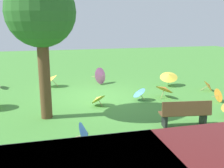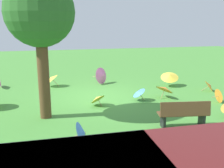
# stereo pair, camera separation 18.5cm
# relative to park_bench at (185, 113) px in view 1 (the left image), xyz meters

# --- Properties ---
(ground) EXTENTS (40.00, 40.00, 0.00)m
(ground) POSITION_rel_park_bench_xyz_m (2.06, -4.03, -0.47)
(ground) COLOR #478C38
(park_bench) EXTENTS (1.65, 0.70, 0.90)m
(park_bench) POSITION_rel_park_bench_xyz_m (0.00, 0.00, 0.00)
(park_bench) COLOR brown
(park_bench) RESTS_ON ground
(shade_tree) EXTENTS (2.30, 2.30, 4.77)m
(shade_tree) POSITION_rel_park_bench_xyz_m (4.28, -1.96, 3.07)
(shade_tree) COLOR brown
(shade_tree) RESTS_ON ground
(parasol_yellow_0) EXTENTS (0.74, 0.80, 0.72)m
(parasol_yellow_0) POSITION_rel_park_bench_xyz_m (4.03, -6.49, -0.03)
(parasol_yellow_0) COLOR tan
(parasol_yellow_0) RESTS_ON ground
(parasol_orange_0) EXTENTS (0.50, 0.60, 0.60)m
(parasol_orange_0) POSITION_rel_park_bench_xyz_m (-2.78, -2.09, -0.16)
(parasol_orange_0) COLOR tan
(parasol_orange_0) RESTS_ON ground
(parasol_yellow_1) EXTENTS (1.17, 1.17, 0.83)m
(parasol_yellow_1) POSITION_rel_park_bench_xyz_m (-1.93, -5.15, 0.08)
(parasol_yellow_1) COLOR tan
(parasol_yellow_1) RESTS_ON ground
(parasol_yellow_2) EXTENTS (0.82, 0.81, 0.54)m
(parasol_yellow_2) POSITION_rel_park_bench_xyz_m (2.28, -2.84, -0.16)
(parasol_yellow_2) COLOR tan
(parasol_yellow_2) RESTS_ON ground
(parasol_pink_0) EXTENTS (0.93, 0.96, 0.91)m
(parasol_pink_0) POSITION_rel_park_bench_xyz_m (1.36, -6.47, -0.01)
(parasol_pink_0) COLOR tan
(parasol_pink_0) RESTS_ON ground
(parasol_orange_3) EXTENTS (0.99, 1.01, 0.67)m
(parasol_orange_3) POSITION_rel_park_bench_xyz_m (-0.81, -3.24, -0.04)
(parasol_orange_3) COLOR tan
(parasol_orange_3) RESTS_ON ground
(parasol_blue_1) EXTENTS (0.76, 0.77, 0.70)m
(parasol_blue_1) POSITION_rel_park_bench_xyz_m (3.26, 0.52, -0.11)
(parasol_blue_1) COLOR tan
(parasol_blue_1) RESTS_ON ground
(parasol_blue_2) EXTENTS (0.56, 0.61, 0.59)m
(parasol_blue_2) POSITION_rel_park_bench_xyz_m (0.45, -3.11, -0.09)
(parasol_blue_2) COLOR tan
(parasol_blue_2) RESTS_ON ground
(parasol_orange_4) EXTENTS (0.66, 0.70, 0.55)m
(parasol_orange_4) POSITION_rel_park_bench_xyz_m (-3.41, -3.82, -0.19)
(parasol_orange_4) COLOR tan
(parasol_orange_4) RESTS_ON ground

